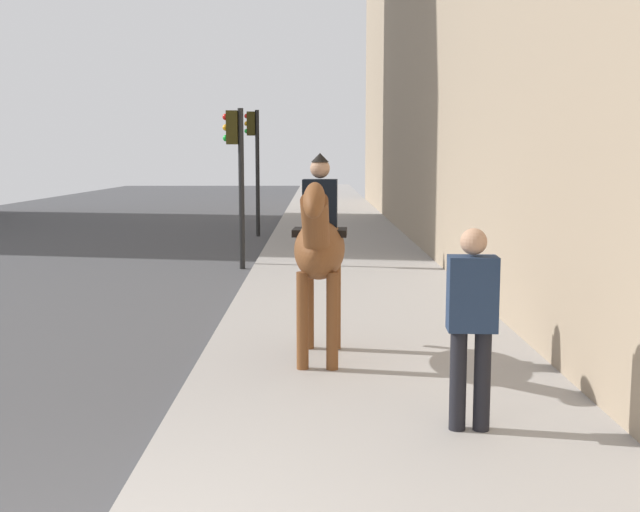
# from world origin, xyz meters

# --- Properties ---
(mounted_horse_near) EXTENTS (2.15, 0.65, 2.32)m
(mounted_horse_near) POSITION_xyz_m (4.75, -1.37, 1.41)
(mounted_horse_near) COLOR brown
(mounted_horse_near) RESTS_ON sidewalk_slab
(pedestrian_greeting) EXTENTS (0.28, 0.41, 1.70)m
(pedestrian_greeting) POSITION_xyz_m (2.51, -2.62, 1.10)
(pedestrian_greeting) COLOR black
(pedestrian_greeting) RESTS_ON sidewalk_slab
(traffic_light_near_curb) EXTENTS (0.20, 0.44, 3.40)m
(traffic_light_near_curb) POSITION_xyz_m (12.67, 0.36, 2.30)
(traffic_light_near_curb) COLOR black
(traffic_light_near_curb) RESTS_ON ground
(traffic_light_far_curb) EXTENTS (0.20, 0.44, 3.77)m
(traffic_light_far_curb) POSITION_xyz_m (19.50, 0.53, 2.53)
(traffic_light_far_curb) COLOR black
(traffic_light_far_curb) RESTS_ON ground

